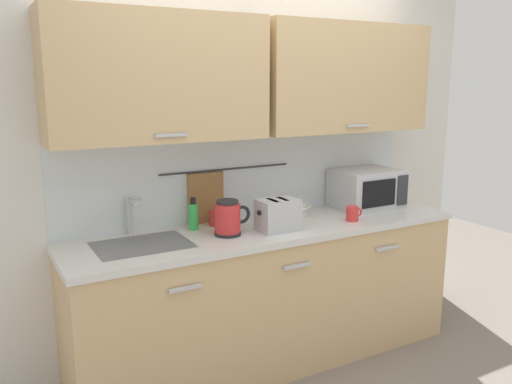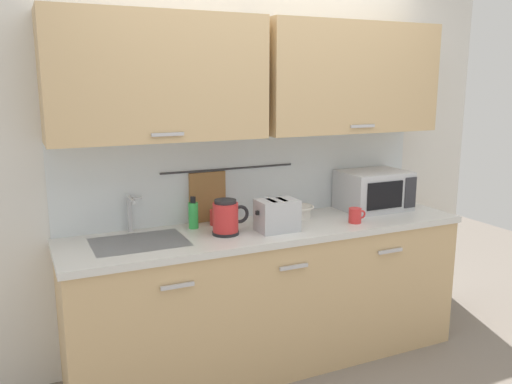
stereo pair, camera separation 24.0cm
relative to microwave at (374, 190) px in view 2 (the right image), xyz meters
The scene contains 11 objects.
ground 1.41m from the microwave, 154.63° to the right, with size 8.00×8.00×0.00m, color slate.
counter_unit 1.05m from the microwave, behind, with size 2.53×0.64×0.90m.
back_wall_assembly 1.00m from the microwave, behind, with size 3.70×0.41×2.50m.
sink_faucet 1.67m from the microwave, behind, with size 0.09×0.17×0.22m.
microwave is the anchor object (origin of this frame).
electric_kettle 1.17m from the microwave, behind, with size 0.23×0.16×0.21m.
dish_soap_bottle 1.30m from the microwave, behind, with size 0.06×0.06×0.20m.
mug_near_sink 1.15m from the microwave, behind, with size 0.12×0.08×0.09m.
mixing_bowl 0.59m from the microwave, behind, with size 0.21×0.21×0.08m.
toaster 0.89m from the microwave, 166.64° to the right, with size 0.26×0.17×0.19m.
mug_by_kettle 0.42m from the microwave, 142.30° to the right, with size 0.12×0.08×0.09m.
Camera 2 is at (-1.40, -2.53, 1.78)m, focal length 37.14 mm.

